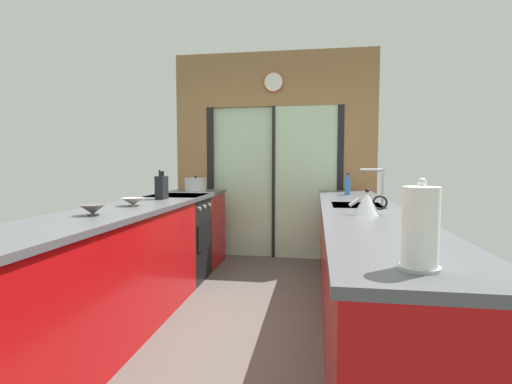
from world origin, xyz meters
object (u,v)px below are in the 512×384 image
Objects in this scene: knife_block at (162,187)px; paper_towel_roll at (420,229)px; stock_pot at (196,185)px; mixing_bowl_near at (93,210)px; soap_bottle at (347,186)px; kettle at (367,203)px; oven_range at (178,238)px; mixing_bowl_far at (133,202)px.

knife_block is 2.79m from paper_towel_roll.
mixing_bowl_near is at bearing -90.00° from stock_pot.
mixing_bowl_near is at bearing -132.94° from soap_bottle.
soap_bottle is (1.78, 1.91, 0.06)m from mixing_bowl_near.
kettle is at bearing -89.94° from soap_bottle.
knife_block reaches higher than soap_bottle.
paper_towel_roll is at bearing -90.00° from soap_bottle.
oven_range is at bearing -91.86° from stock_pot.
stock_pot is at bearing 90.00° from mixing_bowl_far.
stock_pot is at bearing 133.54° from kettle.
kettle is 0.85× the size of paper_towel_roll.
stock_pot is at bearing 90.00° from mixing_bowl_near.
kettle is (1.78, -1.87, -0.00)m from stock_pot.
stock_pot is 1.05× the size of kettle.
mixing_bowl_near is 2.19m from stock_pot.
mixing_bowl_far is 0.68× the size of knife_block.
stock_pot reaches higher than mixing_bowl_far.
mixing_bowl_far is at bearing 90.00° from mixing_bowl_near.
kettle is (1.78, -0.25, 0.04)m from mixing_bowl_far.
soap_bottle reaches higher than mixing_bowl_near.
mixing_bowl_near is 0.71× the size of soap_bottle.
stock_pot reaches higher than mixing_bowl_near.
stock_pot reaches higher than oven_range.
oven_range is 2.29m from kettle.
mixing_bowl_near is at bearing -90.00° from mixing_bowl_far.
stock_pot is at bearing 88.14° from oven_range.
knife_block is at bearing -87.78° from oven_range.
knife_block is 1.94m from soap_bottle.
mixing_bowl_near is 1.81m from kettle.
paper_towel_roll reaches higher than soap_bottle.
knife_block is at bearing 90.00° from mixing_bowl_far.
knife_block reaches higher than mixing_bowl_far.
oven_range is at bearing 124.37° from paper_towel_roll.
mixing_bowl_far is at bearing 172.03° from kettle.
soap_bottle is (1.80, 0.30, 0.56)m from oven_range.
knife_block is at bearing 154.98° from kettle.
soap_bottle is (-0.00, 1.60, 0.02)m from kettle.
soap_bottle is (1.78, -0.27, 0.02)m from stock_pot.
paper_towel_roll reaches higher than mixing_bowl_far.
mixing_bowl_near is 0.88× the size of mixing_bowl_far.
mixing_bowl_near is at bearing -89.35° from oven_range.
mixing_bowl_far is 1.80m from kettle.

